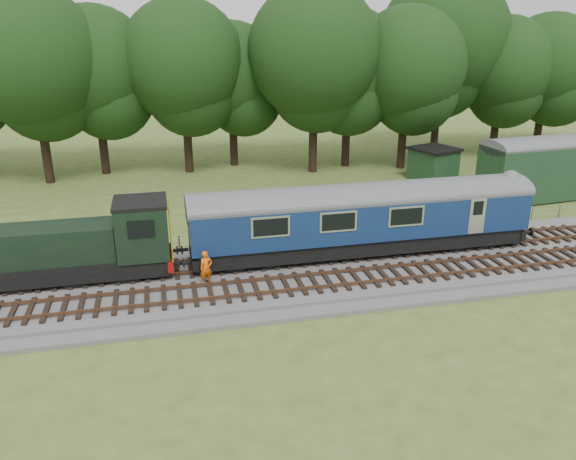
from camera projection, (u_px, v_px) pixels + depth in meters
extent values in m
plane|color=#435B21|center=(306.00, 276.00, 28.17)|extent=(120.00, 120.00, 0.00)
cube|color=#4C4C4F|center=(306.00, 273.00, 28.11)|extent=(70.00, 7.00, 0.35)
cube|color=brown|center=(302.00, 262.00, 28.62)|extent=(66.50, 0.07, 0.14)
cube|color=brown|center=(296.00, 251.00, 29.93)|extent=(66.50, 0.07, 0.14)
cube|color=brown|center=(318.00, 287.00, 25.88)|extent=(66.50, 0.07, 0.14)
cube|color=brown|center=(310.00, 274.00, 27.19)|extent=(66.50, 0.07, 0.14)
cube|color=black|center=(361.00, 241.00, 29.81)|extent=(17.46, 2.52, 0.85)
cube|color=navy|center=(363.00, 215.00, 29.32)|extent=(18.00, 2.80, 2.05)
cube|color=yellow|center=(515.00, 210.00, 31.36)|extent=(0.06, 2.74, 1.30)
cube|color=black|center=(463.00, 235.00, 31.16)|extent=(2.60, 2.00, 0.55)
cube|color=black|center=(250.00, 254.00, 28.61)|extent=(2.60, 2.00, 0.55)
cube|color=black|center=(76.00, 266.00, 26.77)|extent=(8.73, 2.39, 0.85)
cube|color=black|center=(46.00, 244.00, 26.08)|extent=(6.30, 2.08, 1.70)
cube|color=black|center=(142.00, 229.00, 26.88)|extent=(2.40, 2.55, 2.60)
cube|color=#9B0D0B|center=(170.00, 257.00, 27.68)|extent=(0.25, 2.60, 0.55)
cube|color=yellow|center=(170.00, 231.00, 27.23)|extent=(0.06, 2.55, 2.30)
imported|color=#F8620D|center=(206.00, 268.00, 26.19)|extent=(0.69, 0.55, 1.66)
cube|color=#18351F|center=(433.00, 165.00, 45.13)|extent=(3.73, 3.73, 2.43)
cube|color=black|center=(435.00, 149.00, 44.68)|extent=(4.10, 4.10, 0.19)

